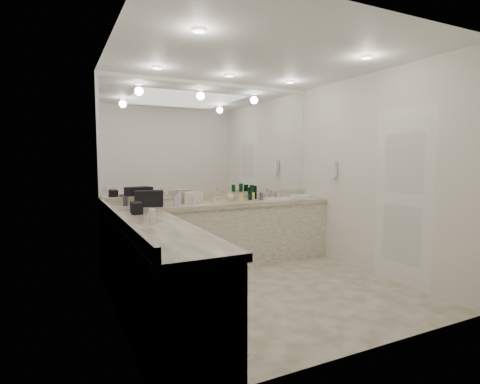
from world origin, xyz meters
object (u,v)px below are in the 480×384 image
cream_cosmetic_case (192,197)px  hand_towel (300,196)px  wall_phone (333,169)px  black_toiletry_bag (149,198)px  soap_bottle_b (177,199)px  soap_bottle_a (179,197)px  soap_bottle_c (230,196)px  sink (280,199)px

cream_cosmetic_case → hand_towel: bearing=-5.5°
wall_phone → black_toiletry_bag: wall_phone is taller
black_toiletry_bag → cream_cosmetic_case: bearing=10.6°
black_toiletry_bag → soap_bottle_b: (0.35, -0.06, -0.01)m
hand_towel → soap_bottle_a: size_ratio=1.37×
soap_bottle_a → soap_bottle_c: size_ratio=1.24×
black_toiletry_bag → soap_bottle_a: black_toiletry_bag is taller
sink → cream_cosmetic_case: 1.38m
soap_bottle_a → soap_bottle_b: bearing=-118.0°
black_toiletry_bag → soap_bottle_c: size_ratio=2.37×
cream_cosmetic_case → soap_bottle_a: soap_bottle_a is taller
black_toiletry_bag → soap_bottle_a: size_ratio=1.92×
sink → hand_towel: (0.35, -0.03, 0.03)m
sink → soap_bottle_c: (-0.80, 0.04, 0.08)m
wall_phone → cream_cosmetic_case: (-1.98, 0.57, -0.37)m
soap_bottle_a → soap_bottle_c: (0.75, -0.01, -0.02)m
wall_phone → cream_cosmetic_case: size_ratio=0.91×
black_toiletry_bag → hand_towel: 2.33m
wall_phone → hand_towel: size_ratio=0.97×
black_toiletry_bag → soap_bottle_c: (1.18, 0.09, -0.03)m
sink → soap_bottle_a: size_ratio=2.43×
soap_bottle_b → soap_bottle_c: size_ratio=1.15×
soap_bottle_a → soap_bottle_b: soap_bottle_a is taller
soap_bottle_b → soap_bottle_c: (0.83, 0.14, -0.01)m
soap_bottle_a → hand_towel: bearing=-2.6°
soap_bottle_b → soap_bottle_c: 0.84m
soap_bottle_c → soap_bottle_a: bearing=179.2°
black_toiletry_bag → soap_bottle_a: (0.43, 0.10, -0.01)m
sink → wall_phone: bearing=-39.6°
hand_towel → soap_bottle_c: soap_bottle_c is taller
soap_bottle_a → soap_bottle_b: (-0.08, -0.16, -0.01)m
wall_phone → cream_cosmetic_case: bearing=163.9°
sink → wall_phone: wall_phone is taller
black_toiletry_bag → sink: bearing=1.3°
hand_towel → soap_bottle_b: bearing=-178.0°
cream_cosmetic_case → soap_bottle_a: bearing=-177.7°
sink → soap_bottle_c: soap_bottle_c is taller
wall_phone → hand_towel: 0.69m
wall_phone → soap_bottle_b: size_ratio=1.42×
sink → hand_towel: 0.35m
sink → black_toiletry_bag: size_ratio=1.27×
sink → soap_bottle_b: soap_bottle_b is taller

